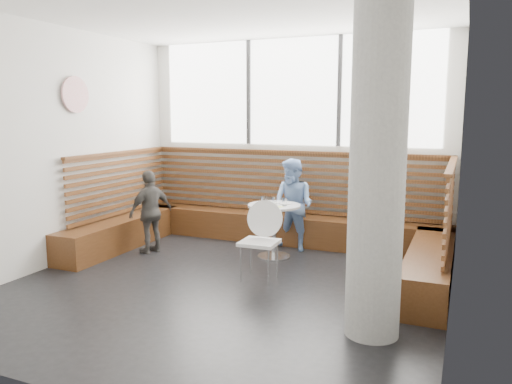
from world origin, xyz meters
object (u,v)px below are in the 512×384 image
at_px(concrete_column, 378,164).
at_px(cafe_table, 274,220).
at_px(cafe_chair, 262,234).
at_px(adult_man, 371,209).
at_px(child_back, 293,205).
at_px(child_left, 151,212).

xyz_separation_m(concrete_column, cafe_table, (-1.74, 2.00, -1.05)).
bearing_deg(cafe_chair, adult_man, 37.14).
height_order(adult_man, child_back, adult_man).
bearing_deg(cafe_table, child_back, 75.43).
relative_size(concrete_column, child_left, 2.62).
distance_m(concrete_column, child_left, 3.96).
relative_size(cafe_chair, adult_man, 0.60).
bearing_deg(child_back, cafe_chair, -69.91).
height_order(cafe_table, cafe_chair, cafe_chair).
height_order(concrete_column, adult_man, concrete_column).
distance_m(cafe_chair, child_back, 1.40).
bearing_deg(cafe_table, cafe_chair, -78.56).
distance_m(cafe_table, cafe_chair, 0.94).
distance_m(cafe_table, adult_man, 1.37).
bearing_deg(child_back, adult_man, -3.08).
xyz_separation_m(adult_man, child_back, (-1.23, 0.46, -0.12)).
relative_size(cafe_table, child_left, 0.63).
relative_size(cafe_chair, child_left, 0.79).
height_order(cafe_table, child_left, child_left).
bearing_deg(cafe_chair, child_left, 165.13).
bearing_deg(cafe_chair, concrete_column, -36.47).
bearing_deg(adult_man, child_left, 110.96).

